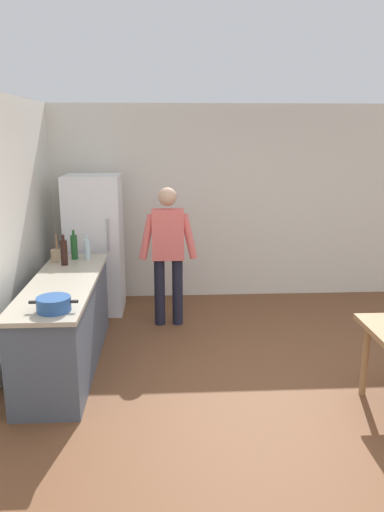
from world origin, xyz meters
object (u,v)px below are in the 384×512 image
person (168,248)px  cooking_pot (54,304)px  bottle_wine_green (74,247)px  utensil_jar (56,255)px  refrigerator (95,245)px  bottle_wine_dark (64,252)px  bottle_water_clear (87,249)px

person → cooking_pot: (-0.95, -1.89, -0.02)m
bottle_wine_green → utensil_jar: bearing=-151.1°
cooking_pot → bottle_wine_green: 1.72m
refrigerator → cooking_pot: 2.45m
refrigerator → person: (0.95, -0.55, 0.08)m
person → cooking_pot: size_ratio=4.25×
utensil_jar → bottle_wine_dark: bearing=-50.6°
utensil_jar → bottle_wine_dark: bottle_wine_dark is taller
refrigerator → bottle_water_clear: bearing=-88.4°
refrigerator → bottle_wine_dark: 1.02m
bottle_wine_dark → bottle_wine_green: bearing=75.8°
bottle_water_clear → bottle_wine_dark: (-0.22, -0.23, 0.02)m
utensil_jar → bottle_water_clear: (0.34, 0.08, 0.05)m
person → utensil_jar: 1.30m
refrigerator → utensil_jar: 0.90m
person → bottle_wine_green: 1.10m
person → bottle_wine_green: size_ratio=5.00×
refrigerator → bottle_wine_dark: refrigerator is taller
refrigerator → utensil_jar: refrigerator is taller
cooking_pot → person: bearing=63.3°
person → bottle_wine_dark: size_ratio=5.00×
refrigerator → cooking_pot: size_ratio=4.50×
utensil_jar → bottle_water_clear: bearing=13.2°
bottle_wine_green → bottle_wine_dark: bearing=-104.2°
person → bottle_wine_dark: (-1.15, -0.44, 0.07)m
refrigerator → bottle_water_clear: size_ratio=6.00×
cooking_pot → bottle_water_clear: bearing=89.2°
bottle_water_clear → bottle_wine_dark: bearing=-133.1°
utensil_jar → bottle_water_clear: size_ratio=1.07×
person → utensil_jar: person is taller
bottle_wine_dark → bottle_wine_green: 0.27m
bottle_wine_green → person: bearing=9.6°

